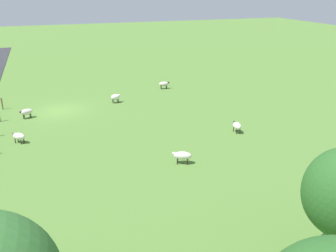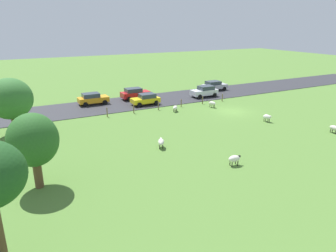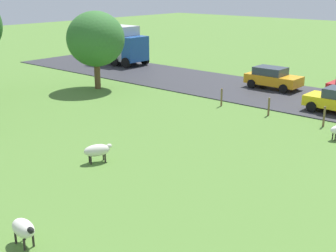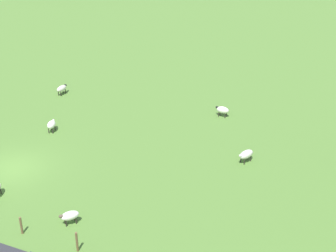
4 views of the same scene
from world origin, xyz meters
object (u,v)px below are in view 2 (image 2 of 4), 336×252
at_px(tree_1, 33,140).
at_px(car_0, 214,85).
at_px(tree_3, 10,99).
at_px(car_3, 135,93).
at_px(sheep_0, 161,142).
at_px(sheep_2, 212,103).
at_px(car_2, 205,91).
at_px(sheep_1, 335,128).
at_px(car_1, 93,98).
at_px(sheep_3, 267,117).
at_px(sheep_5, 175,108).
at_px(sheep_4, 234,159).
at_px(car_4, 146,99).

bearing_deg(tree_1, car_0, -54.72).
relative_size(tree_3, car_3, 1.37).
height_order(sheep_0, sheep_2, sheep_0).
xyz_separation_m(car_0, car_2, (-3.26, 4.12, 0.04)).
relative_size(car_0, car_3, 0.98).
relative_size(sheep_1, car_1, 0.30).
relative_size(sheep_3, sheep_5, 1.00).
relative_size(sheep_3, car_1, 0.26).
height_order(sheep_2, car_0, car_0).
bearing_deg(sheep_3, car_1, 42.51).
distance_m(tree_3, car_3, 18.80).
distance_m(tree_1, car_2, 31.11).
distance_m(sheep_2, sheep_4, 17.87).
height_order(sheep_1, car_4, car_4).
bearing_deg(car_1, sheep_4, -168.67).
xyz_separation_m(tree_1, tree_3, (12.43, 0.94, 0.28)).
relative_size(sheep_3, car_3, 0.26).
height_order(sheep_1, car_0, car_0).
bearing_deg(sheep_3, sheep_2, 12.62).
bearing_deg(sheep_4, car_4, -4.23).
bearing_deg(sheep_4, tree_3, 43.23).
bearing_deg(car_3, tree_3, 117.91).
height_order(car_1, car_2, car_2).
xyz_separation_m(car_3, car_4, (-3.79, -0.08, -0.06)).
bearing_deg(sheep_5, sheep_0, 145.19).
distance_m(tree_1, car_3, 26.32).
relative_size(sheep_0, car_2, 0.32).
distance_m(sheep_1, tree_1, 28.21).
bearing_deg(sheep_2, sheep_0, 127.73).
bearing_deg(tree_3, sheep_3, -108.43).
distance_m(sheep_5, car_4, 5.24).
distance_m(sheep_4, car_0, 28.96).
height_order(tree_3, car_2, tree_3).
bearing_deg(sheep_2, tree_3, 89.01).
height_order(sheep_0, car_2, car_2).
height_order(sheep_3, tree_3, tree_3).
xyz_separation_m(car_0, car_4, (-3.59, 14.02, -0.02)).
relative_size(sheep_1, tree_1, 0.23).
height_order(car_0, car_2, car_2).
bearing_deg(car_4, sheep_1, -147.61).
bearing_deg(car_4, sheep_5, -158.28).
bearing_deg(tree_3, sheep_1, -116.87).
relative_size(sheep_5, tree_3, 0.19).
height_order(tree_1, tree_3, tree_3).
xyz_separation_m(sheep_4, car_3, (24.62, -1.46, 0.35)).
xyz_separation_m(sheep_0, sheep_2, (9.57, -12.37, 0.01)).
relative_size(tree_3, car_4, 1.49).
bearing_deg(car_3, sheep_2, -140.88).
relative_size(sheep_0, car_3, 0.31).
bearing_deg(car_2, sheep_0, 135.55).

